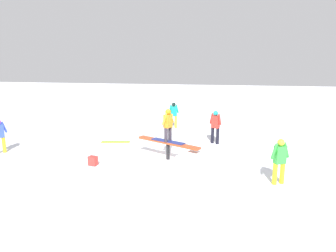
{
  "coord_description": "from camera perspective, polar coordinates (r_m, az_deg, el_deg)",
  "views": [
    {
      "loc": [
        -1.78,
        11.75,
        3.95
      ],
      "look_at": [
        0.0,
        0.0,
        1.3
      ],
      "focal_mm": 35.0,
      "sensor_mm": 36.0,
      "label": 1
    }
  ],
  "objects": [
    {
      "name": "backpack_on_snow",
      "position": [
        12.11,
        -12.94,
        -5.93
      ],
      "size": [
        0.35,
        0.29,
        0.34
      ],
      "primitive_type": "cube",
      "rotation": [
        0.0,
        0.0,
        6.03
      ],
      "color": "red",
      "rests_on": "ground"
    },
    {
      "name": "main_rider_on_rail",
      "position": [
        12.17,
        -0.0,
        -0.01
      ],
      "size": [
        1.37,
        0.89,
        1.24
      ],
      "rotation": [
        0.0,
        0.0,
        -0.48
      ],
      "color": "navy",
      "rests_on": "rail_feature"
    },
    {
      "name": "loose_snowboard_lime",
      "position": [
        15.03,
        -9.11,
        -2.76
      ],
      "size": [
        1.32,
        0.48,
        0.02
      ],
      "primitive_type": "cube",
      "rotation": [
        0.0,
        0.0,
        0.15
      ],
      "color": "#8ECD29",
      "rests_on": "ground"
    },
    {
      "name": "ground_plane",
      "position": [
        12.52,
        -0.0,
        -5.8
      ],
      "size": [
        60.0,
        60.0,
        0.0
      ],
      "primitive_type": "plane",
      "color": "white"
    },
    {
      "name": "bystander_green",
      "position": [
        10.56,
        18.88,
        -5.46
      ],
      "size": [
        0.62,
        0.36,
        1.43
      ],
      "rotation": [
        0.0,
        0.0,
        0.45
      ],
      "color": "yellow",
      "rests_on": "ground"
    },
    {
      "name": "bystander_red",
      "position": [
        14.59,
        8.25,
        0.12
      ],
      "size": [
        0.56,
        0.36,
        1.48
      ],
      "rotation": [
        0.0,
        0.0,
        2.64
      ],
      "color": "black",
      "rests_on": "ground"
    },
    {
      "name": "snow_kicker_ramp",
      "position": [
        11.47,
        7.13,
        -6.36
      ],
      "size": [
        2.31,
        2.19,
        0.49
      ],
      "primitive_type": "cube",
      "rotation": [
        0.0,
        0.0,
        -0.52
      ],
      "color": "white",
      "rests_on": "ground"
    },
    {
      "name": "bystander_teal",
      "position": [
        17.48,
        0.99,
        2.13
      ],
      "size": [
        0.56,
        0.3,
        1.38
      ],
      "rotation": [
        0.0,
        0.0,
        0.41
      ],
      "color": "yellow",
      "rests_on": "ground"
    },
    {
      "name": "rail_feature",
      "position": [
        12.34,
        -0.0,
        -3.16
      ],
      "size": [
        2.55,
        1.62,
        0.7
      ],
      "rotation": [
        0.0,
        0.0,
        -0.52
      ],
      "color": "black",
      "rests_on": "ground"
    }
  ]
}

